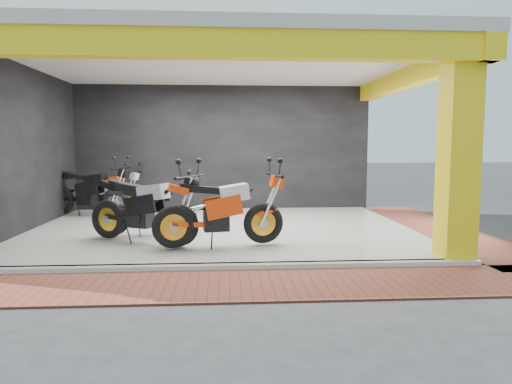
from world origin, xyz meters
TOP-DOWN VIEW (x-y plane):
  - ground at (0.00, 0.00)m, footprint 80.00×80.00m
  - showroom_floor at (0.00, 2.00)m, footprint 8.00×6.00m
  - showroom_ceiling at (0.00, 2.00)m, footprint 8.40×6.40m
  - back_wall at (0.00, 5.10)m, footprint 8.20×0.20m
  - left_wall at (-4.10, 2.00)m, footprint 0.20×6.20m
  - corner_column at (3.75, -0.75)m, footprint 0.50×0.50m
  - header_beam_front at (0.00, -1.00)m, footprint 8.40×0.30m
  - header_beam_right at (4.00, 2.00)m, footprint 0.30×6.40m
  - floor_kerb at (0.00, -1.02)m, footprint 8.00×0.20m
  - paver_front at (0.00, -1.80)m, footprint 9.00×1.40m
  - paver_right at (4.80, 2.00)m, footprint 1.40×7.00m
  - moto_hero at (0.76, 0.26)m, footprint 2.56×1.34m
  - moto_row_a at (-0.70, 0.19)m, footprint 2.56×1.87m
  - moto_row_b at (-0.78, 1.24)m, footprint 2.05×0.83m
  - moto_row_c at (-2.52, 4.65)m, footprint 2.19×1.61m
  - moto_row_d at (-2.61, 3.59)m, footprint 2.52×1.58m

SIDE VIEW (x-z plane):
  - ground at x=0.00m, z-range 0.00..0.00m
  - paver_front at x=0.00m, z-range 0.00..0.03m
  - paver_right at x=4.80m, z-range 0.00..0.03m
  - showroom_floor at x=0.00m, z-range 0.00..0.10m
  - floor_kerb at x=0.00m, z-range 0.00..0.10m
  - moto_row_b at x=-0.78m, z-range 0.10..1.33m
  - moto_row_c at x=-2.52m, z-range 0.10..1.36m
  - moto_row_d at x=-2.61m, z-range 0.10..1.55m
  - moto_row_a at x=-0.70m, z-range 0.10..1.58m
  - moto_hero at x=0.76m, z-range 0.10..1.59m
  - back_wall at x=0.00m, z-range 0.00..3.50m
  - left_wall at x=-4.10m, z-range 0.00..3.50m
  - corner_column at x=3.75m, z-range 0.00..3.50m
  - header_beam_front at x=0.00m, z-range 3.10..3.50m
  - header_beam_right at x=4.00m, z-range 3.10..3.50m
  - showroom_ceiling at x=0.00m, z-range 3.50..3.70m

